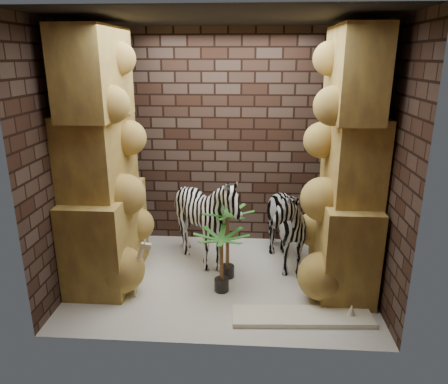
# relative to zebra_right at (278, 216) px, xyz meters

# --- Properties ---
(floor) EXTENTS (3.50, 3.50, 0.00)m
(floor) POSITION_rel_zebra_right_xyz_m (-0.69, -0.44, -0.69)
(floor) COLOR beige
(floor) RESTS_ON ground
(ceiling) EXTENTS (3.50, 3.50, 0.00)m
(ceiling) POSITION_rel_zebra_right_xyz_m (-0.69, -0.44, 2.31)
(ceiling) COLOR black
(ceiling) RESTS_ON ground
(wall_back) EXTENTS (3.50, 0.00, 3.50)m
(wall_back) POSITION_rel_zebra_right_xyz_m (-0.69, 0.81, 0.81)
(wall_back) COLOR black
(wall_back) RESTS_ON ground
(wall_front) EXTENTS (3.50, 0.00, 3.50)m
(wall_front) POSITION_rel_zebra_right_xyz_m (-0.69, -1.69, 0.81)
(wall_front) COLOR black
(wall_front) RESTS_ON ground
(wall_left) EXTENTS (0.00, 3.00, 3.00)m
(wall_left) POSITION_rel_zebra_right_xyz_m (-2.44, -0.44, 0.81)
(wall_left) COLOR black
(wall_left) RESTS_ON ground
(wall_right) EXTENTS (0.00, 3.00, 3.00)m
(wall_right) POSITION_rel_zebra_right_xyz_m (1.06, -0.44, 0.81)
(wall_right) COLOR black
(wall_right) RESTS_ON ground
(rock_pillar_left) EXTENTS (0.68, 1.30, 3.00)m
(rock_pillar_left) POSITION_rel_zebra_right_xyz_m (-2.09, -0.44, 0.81)
(rock_pillar_left) COLOR gold
(rock_pillar_left) RESTS_ON floor
(rock_pillar_right) EXTENTS (0.58, 1.25, 3.00)m
(rock_pillar_right) POSITION_rel_zebra_right_xyz_m (0.73, -0.44, 0.81)
(rock_pillar_right) COLOR gold
(rock_pillar_right) RESTS_ON floor
(zebra_right) EXTENTS (0.92, 1.29, 1.37)m
(zebra_right) POSITION_rel_zebra_right_xyz_m (0.00, 0.00, 0.00)
(zebra_right) COLOR white
(zebra_right) RESTS_ON floor
(zebra_left) EXTENTS (1.14, 1.37, 1.17)m
(zebra_left) POSITION_rel_zebra_right_xyz_m (-0.90, -0.10, -0.10)
(zebra_left) COLOR white
(zebra_left) RESTS_ON floor
(giraffe_toy) EXTENTS (0.37, 0.15, 0.71)m
(giraffe_toy) POSITION_rel_zebra_right_xyz_m (-1.74, -0.88, -0.33)
(giraffe_toy) COLOR #F8E5BC
(giraffe_toy) RESTS_ON floor
(palm_front) EXTENTS (0.36, 0.36, 0.91)m
(palm_front) POSITION_rel_zebra_right_xyz_m (-0.62, -0.37, -0.23)
(palm_front) COLOR #17521B
(palm_front) RESTS_ON floor
(palm_back) EXTENTS (0.36, 0.36, 0.74)m
(palm_back) POSITION_rel_zebra_right_xyz_m (-0.67, -0.71, -0.32)
(palm_back) COLOR #17521B
(palm_back) RESTS_ON floor
(surfboard) EXTENTS (1.47, 0.44, 0.05)m
(surfboard) POSITION_rel_zebra_right_xyz_m (0.21, -1.21, -0.66)
(surfboard) COLOR white
(surfboard) RESTS_ON floor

